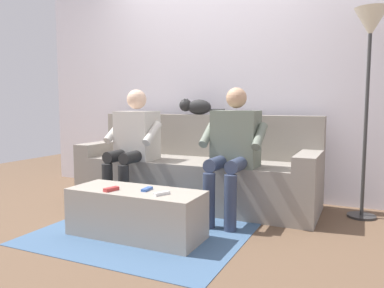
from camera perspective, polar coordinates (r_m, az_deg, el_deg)
name	(u,v)px	position (r m, az deg, el deg)	size (l,w,h in m)	color
ground_plane	(160,223)	(3.23, -4.85, -11.80)	(8.00, 8.00, 0.00)	brown
back_wall	(215,68)	(4.21, 3.45, 11.43)	(4.48, 0.06, 2.77)	silver
couch	(195,173)	(3.78, 0.53, -4.43)	(2.39, 0.74, 0.88)	gray
coffee_table	(136,213)	(2.89, -8.47, -10.33)	(1.02, 0.40, 0.36)	#A89E8E
person_left_seated	(233,145)	(3.22, 6.27, -0.16)	(0.54, 0.58, 1.13)	slate
person_right_seated	(134,140)	(3.69, -8.86, 0.62)	(0.52, 0.57, 1.13)	beige
cat_on_backrest	(195,106)	(3.99, 0.41, 5.73)	(0.51, 0.13, 0.17)	black
remote_blue	(147,189)	(2.81, -6.85, -6.81)	(0.12, 0.04, 0.02)	#3860B7
remote_white	(162,193)	(2.66, -4.61, -7.47)	(0.12, 0.04, 0.02)	white
remote_red	(111,189)	(2.84, -12.15, -6.71)	(0.12, 0.04, 0.02)	#B73333
floor_rug	(146,230)	(3.05, -6.95, -12.83)	(1.57, 1.40, 0.01)	#426084
floor_lamp	(370,42)	(3.59, 25.36, 13.85)	(0.27, 0.27, 1.79)	#2D2D2D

